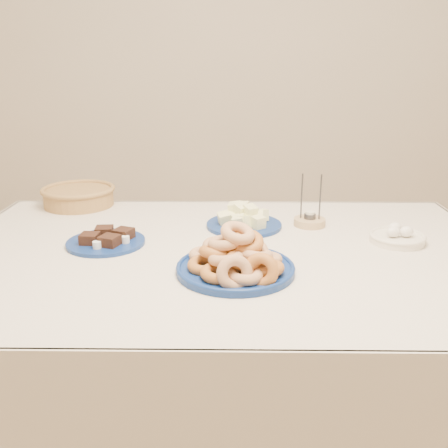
# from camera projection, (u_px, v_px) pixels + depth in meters

# --- Properties ---
(dining_table) EXTENTS (1.71, 1.11, 0.75)m
(dining_table) POSITION_uv_depth(u_px,v_px,m) (224.00, 282.00, 1.54)
(dining_table) COLOR brown
(dining_table) RESTS_ON ground
(donut_platter) EXTENTS (0.36, 0.36, 0.15)m
(donut_platter) POSITION_uv_depth(u_px,v_px,m) (236.00, 260.00, 1.33)
(donut_platter) COLOR navy
(donut_platter) RESTS_ON dining_table
(melon_plate) EXTENTS (0.28, 0.28, 0.09)m
(melon_plate) POSITION_uv_depth(u_px,v_px,m) (244.00, 221.00, 1.71)
(melon_plate) COLOR navy
(melon_plate) RESTS_ON dining_table
(brownie_plate) EXTENTS (0.28, 0.28, 0.04)m
(brownie_plate) POSITION_uv_depth(u_px,v_px,m) (106.00, 240.00, 1.55)
(brownie_plate) COLOR navy
(brownie_plate) RESTS_ON dining_table
(wicker_basket) EXTENTS (0.34, 0.34, 0.08)m
(wicker_basket) POSITION_uv_depth(u_px,v_px,m) (79.00, 196.00, 1.96)
(wicker_basket) COLOR brown
(wicker_basket) RESTS_ON dining_table
(candle_holder) EXTENTS (0.13, 0.13, 0.18)m
(candle_holder) POSITION_uv_depth(u_px,v_px,m) (310.00, 221.00, 1.73)
(candle_holder) COLOR tan
(candle_holder) RESTS_ON dining_table
(egg_bowl) EXTENTS (0.21, 0.21, 0.06)m
(egg_bowl) POSITION_uv_depth(u_px,v_px,m) (397.00, 237.00, 1.57)
(egg_bowl) COLOR silver
(egg_bowl) RESTS_ON dining_table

